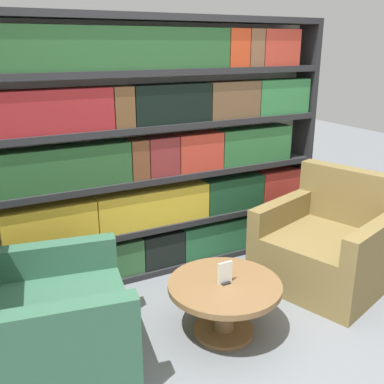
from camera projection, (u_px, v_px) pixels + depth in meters
name	position (u px, v px, depth m)	size (l,w,h in m)	color
ground_plane	(238.00, 351.00, 2.87)	(14.00, 14.00, 0.00)	slate
bookshelf	(157.00, 153.00, 3.65)	(3.11, 0.30, 2.08)	silver
armchair_left	(44.00, 324.00, 2.64)	(1.04, 1.04, 0.89)	#336047
armchair_right	(328.00, 247.00, 3.65)	(1.13, 1.14, 0.89)	olive
coffee_table	(224.00, 297.00, 2.98)	(0.75, 0.75, 0.38)	brown
table_sign	(225.00, 274.00, 2.92)	(0.10, 0.06, 0.15)	black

